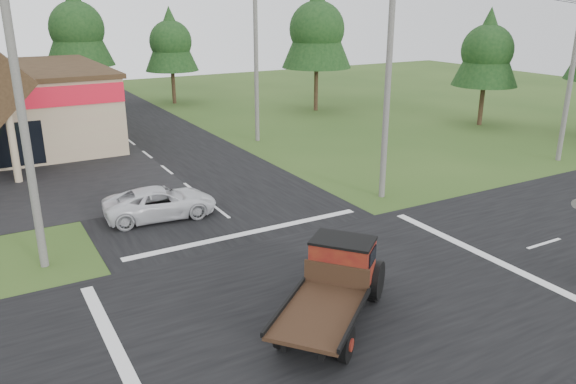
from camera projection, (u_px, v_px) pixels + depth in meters
ground at (343, 306)px, 18.22m from camera, size 120.00×120.00×0.00m
road_ns at (343, 306)px, 18.21m from camera, size 12.00×120.00×0.02m
road_ew at (343, 306)px, 18.21m from camera, size 120.00×12.00×0.02m
utility_pole_nw at (23, 124)px, 19.31m from camera, size 2.00×0.30×10.50m
utility_pole_ne at (388, 79)px, 26.66m from camera, size 2.00×0.30×11.50m
utility_pole_far at (571, 75)px, 33.45m from camera, size 2.00×0.30×10.20m
utility_pole_n at (256, 58)px, 38.23m from camera, size 2.00×0.30×11.20m
tree_row_d at (76, 26)px, 50.39m from camera, size 6.16×6.16×11.11m
tree_row_e at (170, 40)px, 52.93m from camera, size 5.04×5.04×9.09m
tree_side_ne at (317, 26)px, 48.98m from camera, size 6.16×6.16×11.11m
tree_side_e_near at (488, 48)px, 43.30m from camera, size 5.04×5.04×9.09m
antique_flatbed_truck at (332, 289)px, 16.88m from camera, size 5.80×5.31×2.39m
white_pickup at (160, 203)px, 25.59m from camera, size 5.25×2.82×1.40m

